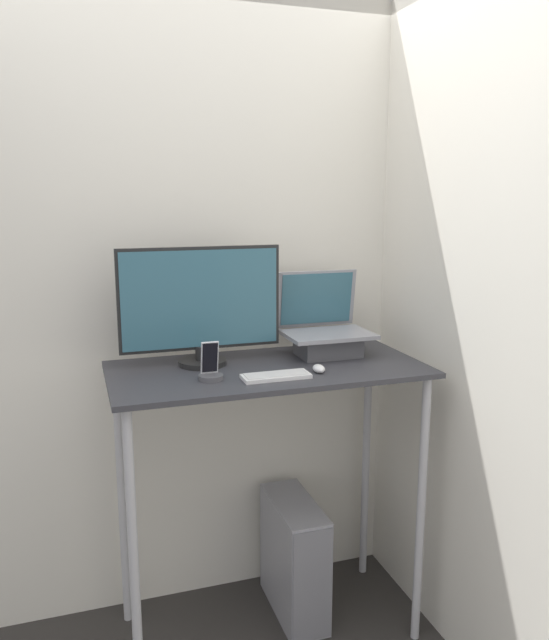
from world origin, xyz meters
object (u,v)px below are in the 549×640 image
Objects in this scene: laptop at (326,334)px; computer_tower at (294,557)px; keyboard at (276,376)px; cell_phone at (210,371)px; mouse at (319,369)px; monitor at (201,307)px.

laptop is 0.69× the size of computer_tower.
cell_phone reaches higher than keyboard.
mouse is at bearing -85.60° from computer_tower.
keyboard is 0.23m from cell_phone.
keyboard is at bearing -125.00° from computer_tower.
monitor is 0.40m from keyboard.
cell_phone is at bearing -156.30° from computer_tower.
cell_phone is 0.99m from computer_tower.
computer_tower is (0.37, -0.04, -1.09)m from monitor.
monitor is 0.50m from mouse.
mouse is 0.13× the size of computer_tower.
keyboard is 0.17m from mouse.
mouse is (0.17, 0.02, 0.01)m from keyboard.
cell_phone reaches higher than computer_tower.
keyboard reaches higher than computer_tower.
laptop is 0.96m from computer_tower.
monitor is 9.33× the size of mouse.
laptop reaches higher than keyboard.
mouse is at bearing -32.31° from monitor.
laptop reaches higher than cell_phone.
keyboard is 3.69× the size of mouse.
cell_phone is (-0.52, -0.20, -0.05)m from laptop.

